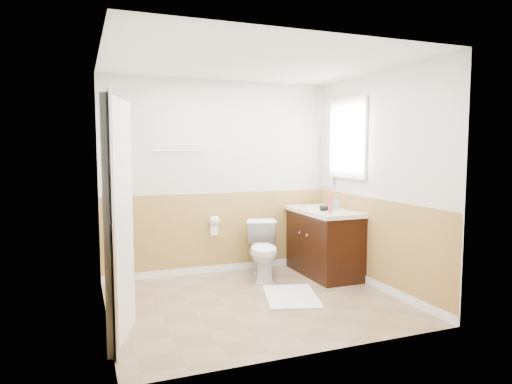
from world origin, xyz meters
name	(u,v)px	position (x,y,z in m)	size (l,w,h in m)	color
floor	(256,302)	(0.00, 0.00, 0.00)	(3.00, 3.00, 0.00)	#8C7051
ceiling	(256,62)	(0.00, 0.00, 2.50)	(3.00, 3.00, 0.00)	white
wall_back	(220,177)	(0.00, 1.30, 1.25)	(3.00, 3.00, 0.00)	silver
wall_front	(316,197)	(0.00, -1.30, 1.25)	(3.00, 3.00, 0.00)	silver
wall_left	(103,190)	(-1.50, 0.00, 1.25)	(3.00, 3.00, 0.00)	silver
wall_right	(377,181)	(1.50, 0.00, 1.25)	(3.00, 3.00, 0.00)	silver
wainscot_back	(220,234)	(0.00, 1.29, 0.50)	(3.00, 3.00, 0.00)	tan
wainscot_front	(314,292)	(0.00, -1.29, 0.50)	(3.00, 3.00, 0.00)	tan
wainscot_left	(107,269)	(-1.49, 0.00, 0.50)	(2.60, 2.60, 0.00)	tan
wainscot_right	(374,245)	(1.49, 0.00, 0.50)	(2.60, 2.60, 0.00)	tan
toilet	(263,250)	(0.42, 0.82, 0.35)	(0.40, 0.69, 0.71)	white
bath_mat	(291,296)	(0.42, 0.01, 0.01)	(0.55, 0.80, 0.02)	white
vanity_cabinet	(324,244)	(1.21, 0.69, 0.40)	(0.55, 1.10, 0.80)	black
vanity_knob_left	(307,235)	(0.91, 0.59, 0.55)	(0.03, 0.03, 0.03)	#BCBBC2
vanity_knob_right	(300,233)	(0.91, 0.79, 0.55)	(0.03, 0.03, 0.03)	#BCBBC2
countertop	(324,211)	(1.20, 0.69, 0.83)	(0.60, 1.15, 0.05)	white
sink_basin	(319,207)	(1.21, 0.84, 0.86)	(0.36, 0.36, 0.02)	white
faucet	(331,202)	(1.39, 0.84, 0.92)	(0.02, 0.02, 0.14)	#BABBC1
lotion_bottle	(330,204)	(1.11, 0.38, 0.96)	(0.05, 0.05, 0.22)	#D5375D
soap_dispenser	(335,202)	(1.33, 0.63, 0.94)	(0.08, 0.08, 0.18)	#949EA6
hair_dryer_body	(326,208)	(1.16, 0.58, 0.89)	(0.07, 0.07, 0.14)	black
hair_dryer_handle	(323,210)	(1.13, 0.59, 0.86)	(0.03, 0.03, 0.07)	black
mirror_panel	(327,154)	(1.48, 1.10, 1.55)	(0.02, 0.35, 0.90)	silver
window_frame	(348,139)	(1.47, 0.59, 1.75)	(0.04, 0.80, 1.00)	white
window_glass	(349,139)	(1.49, 0.59, 1.75)	(0.01, 0.70, 0.90)	white
door	(120,221)	(-1.40, -0.45, 1.02)	(0.05, 0.80, 2.04)	white
door_frame	(110,220)	(-1.48, -0.45, 1.03)	(0.02, 0.92, 2.10)	white
door_knob	(124,223)	(-1.34, -0.12, 0.95)	(0.06, 0.06, 0.06)	silver
towel_bar	(178,151)	(-0.55, 1.25, 1.60)	(0.02, 0.02, 0.62)	silver
tp_holder_bar	(214,221)	(-0.10, 1.23, 0.70)	(0.02, 0.02, 0.14)	silver
tp_roll	(214,221)	(-0.10, 1.23, 0.70)	(0.11, 0.11, 0.10)	white
tp_sheet	(214,229)	(-0.10, 1.23, 0.59)	(0.10, 0.01, 0.16)	white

